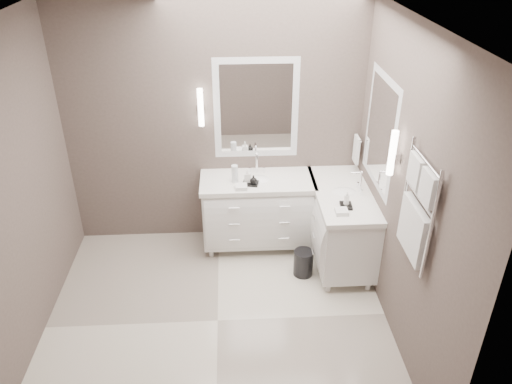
{
  "coord_description": "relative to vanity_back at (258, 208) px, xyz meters",
  "views": [
    {
      "loc": [
        0.16,
        -3.51,
        3.38
      ],
      "look_at": [
        0.4,
        0.7,
        0.99
      ],
      "focal_mm": 35.0,
      "sensor_mm": 36.0,
      "label": 1
    }
  ],
  "objects": [
    {
      "name": "mirror_right",
      "position": [
        1.14,
        -0.43,
        1.06
      ],
      "size": [
        0.02,
        0.9,
        1.1
      ],
      "color": "white",
      "rests_on": "wall_right"
    },
    {
      "name": "sconce_back",
      "position": [
        -0.58,
        0.2,
        1.11
      ],
      "size": [
        0.06,
        0.06,
        0.4
      ],
      "color": "white",
      "rests_on": "wall_back"
    },
    {
      "name": "towel_bar_corner",
      "position": [
        1.09,
        0.13,
        0.63
      ],
      "size": [
        0.03,
        0.22,
        0.3
      ],
      "color": "white",
      "rests_on": "wall_right"
    },
    {
      "name": "wall_right",
      "position": [
        1.15,
        -1.23,
        0.86
      ],
      "size": [
        0.01,
        3.0,
        2.7
      ],
      "primitive_type": "cube",
      "color": "#564945",
      "rests_on": "floor"
    },
    {
      "name": "towel_ladder",
      "position": [
        1.1,
        -1.63,
        0.91
      ],
      "size": [
        0.06,
        0.58,
        0.9
      ],
      "color": "white",
      "rests_on": "wall_right"
    },
    {
      "name": "mirror_back",
      "position": [
        -0.0,
        0.26,
        1.06
      ],
      "size": [
        0.9,
        0.02,
        1.1
      ],
      "color": "white",
      "rests_on": "wall_back"
    },
    {
      "name": "amenity_tray_right",
      "position": [
        0.83,
        -0.62,
        0.38
      ],
      "size": [
        0.12,
        0.16,
        0.02
      ],
      "primitive_type": "cube",
      "rotation": [
        0.0,
        0.0,
        -0.08
      ],
      "color": "black",
      "rests_on": "vanity_right"
    },
    {
      "name": "wall_left",
      "position": [
        -2.06,
        -1.23,
        0.86
      ],
      "size": [
        0.01,
        3.0,
        2.7
      ],
      "primitive_type": "cube",
      "color": "#564945",
      "rests_on": "floor"
    },
    {
      "name": "floor",
      "position": [
        -0.45,
        -1.23,
        -0.49
      ],
      "size": [
        3.2,
        3.0,
        0.01
      ],
      "primitive_type": "cube",
      "color": "silver",
      "rests_on": "ground"
    },
    {
      "name": "waste_bin",
      "position": [
        0.45,
        -0.58,
        -0.34
      ],
      "size": [
        0.26,
        0.26,
        0.29
      ],
      "primitive_type": "cylinder",
      "rotation": [
        0.0,
        0.0,
        0.35
      ],
      "color": "black",
      "rests_on": "floor"
    },
    {
      "name": "soap_bottle_b",
      "position": [
        -0.05,
        -0.14,
        0.44
      ],
      "size": [
        0.08,
        0.08,
        0.09
      ],
      "primitive_type": "imported",
      "rotation": [
        0.0,
        0.0,
        0.1
      ],
      "color": "black",
      "rests_on": "amenity_tray_back"
    },
    {
      "name": "ceiling",
      "position": [
        -0.45,
        -1.23,
        2.22
      ],
      "size": [
        3.2,
        3.0,
        0.01
      ],
      "primitive_type": "cube",
      "color": "white",
      "rests_on": "wall_back"
    },
    {
      "name": "water_bottle",
      "position": [
        -0.25,
        -0.05,
        0.46
      ],
      "size": [
        0.08,
        0.08,
        0.19
      ],
      "primitive_type": "cylinder",
      "rotation": [
        0.0,
        0.0,
        -0.15
      ],
      "color": "silver",
      "rests_on": "vanity_back"
    },
    {
      "name": "amenity_tray_back",
      "position": [
        -0.08,
        -0.11,
        0.38
      ],
      "size": [
        0.19,
        0.15,
        0.02
      ],
      "primitive_type": "cube",
      "rotation": [
        0.0,
        0.0,
        -0.22
      ],
      "color": "black",
      "rests_on": "vanity_back"
    },
    {
      "name": "sconce_right",
      "position": [
        1.08,
        -1.01,
        1.11
      ],
      "size": [
        0.06,
        0.06,
        0.4
      ],
      "color": "white",
      "rests_on": "wall_right"
    },
    {
      "name": "vanity_back",
      "position": [
        0.0,
        0.0,
        0.0
      ],
      "size": [
        1.24,
        0.59,
        0.97
      ],
      "color": "white",
      "rests_on": "floor"
    },
    {
      "name": "vanity_right",
      "position": [
        0.88,
        -0.33,
        0.0
      ],
      "size": [
        0.59,
        1.24,
        0.97
      ],
      "color": "white",
      "rests_on": "floor"
    },
    {
      "name": "wall_front",
      "position": [
        -0.45,
        -2.73,
        0.86
      ],
      "size": [
        3.2,
        0.01,
        2.7
      ],
      "primitive_type": "cube",
      "color": "#564945",
      "rests_on": "floor"
    },
    {
      "name": "soap_bottle_c",
      "position": [
        0.83,
        -0.62,
        0.46
      ],
      "size": [
        0.06,
        0.07,
        0.15
      ],
      "primitive_type": "imported",
      "rotation": [
        0.0,
        0.0,
        0.17
      ],
      "color": "white",
      "rests_on": "amenity_tray_right"
    },
    {
      "name": "soap_bottle_a",
      "position": [
        -0.11,
        -0.09,
        0.46
      ],
      "size": [
        0.07,
        0.07,
        0.15
      ],
      "primitive_type": "imported",
      "rotation": [
        0.0,
        0.0,
        -0.1
      ],
      "color": "white",
      "rests_on": "amenity_tray_back"
    },
    {
      "name": "wall_back",
      "position": [
        -0.45,
        0.28,
        0.86
      ],
      "size": [
        3.2,
        0.01,
        2.7
      ],
      "primitive_type": "cube",
      "color": "#564945",
      "rests_on": "floor"
    }
  ]
}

